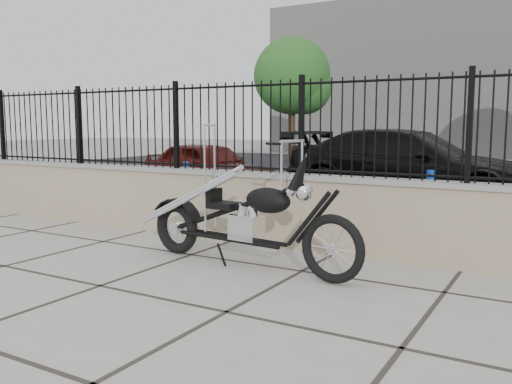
{
  "coord_description": "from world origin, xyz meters",
  "views": [
    {
      "loc": [
        3.96,
        -3.72,
        1.59
      ],
      "look_at": [
        0.83,
        1.66,
        0.81
      ],
      "focal_mm": 38.0,
      "sensor_mm": 36.0,
      "label": 1
    }
  ],
  "objects": [
    {
      "name": "bollard_a",
      "position": [
        -2.2,
        4.28,
        0.45
      ],
      "size": [
        0.12,
        0.12,
        0.91
      ],
      "primitive_type": "cylinder",
      "rotation": [
        0.0,
        0.0,
        0.06
      ],
      "color": "#0C64B8",
      "rests_on": "ground_plane"
    },
    {
      "name": "iron_fence",
      "position": [
        0.0,
        2.5,
        1.56
      ],
      "size": [
        14.0,
        0.08,
        1.2
      ],
      "primitive_type": "cube",
      "color": "black",
      "rests_on": "retaining_wall"
    },
    {
      "name": "bollard_b",
      "position": [
        2.2,
        4.37,
        0.46
      ],
      "size": [
        0.12,
        0.12,
        0.93
      ],
      "primitive_type": "cylinder",
      "rotation": [
        0.0,
        0.0,
        0.07
      ],
      "color": "#0B5FAE",
      "rests_on": "ground_plane"
    },
    {
      "name": "tree_left",
      "position": [
        -6.11,
        16.5,
        3.7
      ],
      "size": [
        3.14,
        3.14,
        5.29
      ],
      "rotation": [
        0.0,
        0.0,
        0.42
      ],
      "color": "#382619",
      "rests_on": "ground_plane"
    },
    {
      "name": "car_black",
      "position": [
        1.14,
        7.34,
        0.75
      ],
      "size": [
        5.36,
        2.62,
        1.5
      ],
      "primitive_type": "imported",
      "rotation": [
        0.0,
        0.0,
        1.47
      ],
      "color": "black",
      "rests_on": "parking_lot"
    },
    {
      "name": "car_red",
      "position": [
        -3.27,
        6.46,
        0.61
      ],
      "size": [
        3.82,
        2.3,
        1.22
      ],
      "primitive_type": "imported",
      "rotation": [
        0.0,
        0.0,
        1.31
      ],
      "color": "#430C09",
      "rests_on": "parking_lot"
    },
    {
      "name": "background_building",
      "position": [
        0.0,
        26.5,
        4.0
      ],
      "size": [
        22.0,
        6.0,
        8.0
      ],
      "primitive_type": "cube",
      "color": "beige",
      "rests_on": "ground_plane"
    },
    {
      "name": "parking_lot",
      "position": [
        0.0,
        12.5,
        0.0
      ],
      "size": [
        30.0,
        30.0,
        0.0
      ],
      "primitive_type": "plane",
      "color": "black",
      "rests_on": "ground"
    },
    {
      "name": "ground_plane",
      "position": [
        0.0,
        0.0,
        0.0
      ],
      "size": [
        90.0,
        90.0,
        0.0
      ],
      "primitive_type": "plane",
      "color": "#99968E",
      "rests_on": "ground"
    },
    {
      "name": "chopper_motorcycle",
      "position": [
        0.83,
        1.36,
        0.81
      ],
      "size": [
        2.75,
        0.77,
        1.63
      ],
      "primitive_type": null,
      "rotation": [
        0.0,
        0.0,
        -0.11
      ],
      "color": "black",
      "rests_on": "ground_plane"
    },
    {
      "name": "retaining_wall",
      "position": [
        0.0,
        2.5,
        0.48
      ],
      "size": [
        14.0,
        0.36,
        0.96
      ],
      "primitive_type": "cube",
      "color": "gray",
      "rests_on": "ground_plane"
    }
  ]
}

